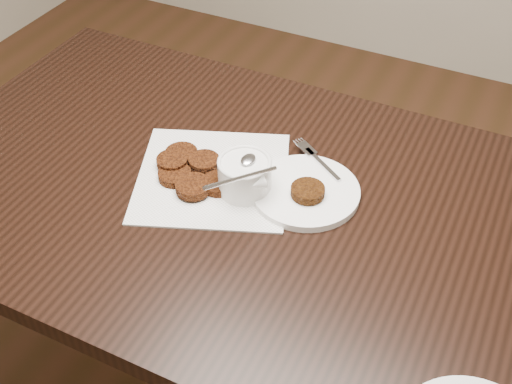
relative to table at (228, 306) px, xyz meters
The scene contains 5 objects.
table is the anchor object (origin of this frame).
napkin 0.38m from the table, 153.81° to the left, with size 0.29×0.29×0.00m, color white.
sauce_ramekin 0.45m from the table, ahead, with size 0.14×0.14×0.14m, color white, non-canonical shape.
patty_cluster 0.40m from the table, behind, with size 0.22×0.22×0.02m, color #5E290C, non-canonical shape.
plate_with_patty 0.42m from the table, 17.58° to the left, with size 0.21×0.21×0.03m, color white, non-canonical shape.
Camera 1 is at (0.39, -0.74, 1.58)m, focal length 45.25 mm.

